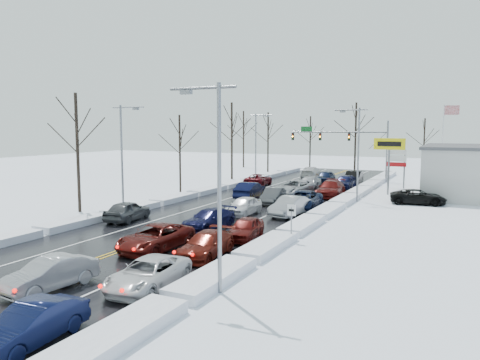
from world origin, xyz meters
The scene contains 45 objects.
ground centered at (0.00, 0.00, 0.00)m, with size 160.00×160.00×0.00m, color white.
road_surface centered at (0.00, 2.00, 0.01)m, with size 14.00×84.00×0.01m, color black.
snow_bank_left centered at (-7.60, 2.00, 0.00)m, with size 1.71×72.00×0.50m, color silver.
snow_bank_right centered at (7.60, 2.00, 0.00)m, with size 1.71×72.00×0.50m, color silver.
traffic_signal_mast centered at (3.45, 27.99, 5.48)m, with size 13.28×0.39×8.00m.
tires_plus_sign centered at (10.50, 15.99, 4.99)m, with size 3.20×0.34×6.00m.
used_vehicles_sign centered at (10.50, 22.00, 3.32)m, with size 2.20×0.22×4.65m.
speed_limit_sign centered at (8.20, -8.00, 1.63)m, with size 0.55×0.09×2.35m.
flagpole centered at (15.17, 30.00, 5.93)m, with size 1.87×1.20×10.00m.
streetlight_se centered at (8.30, -18.00, 5.31)m, with size 3.20×0.25×9.00m.
streetlight_ne centered at (8.30, 10.00, 5.31)m, with size 3.20×0.25×9.00m.
streetlight_sw centered at (-8.30, -4.00, 5.31)m, with size 3.20×0.25×9.00m.
streetlight_nw centered at (-8.30, 24.00, 5.31)m, with size 3.20×0.25×9.00m.
tree_left_b centered at (-11.50, -6.00, 6.99)m, with size 4.00×4.00×10.00m.
tree_left_c centered at (-10.50, 8.00, 5.94)m, with size 3.40×3.40×8.50m.
tree_left_d centered at (-11.20, 22.00, 7.33)m, with size 4.20×4.20×10.50m.
tree_left_e centered at (-10.80, 34.00, 6.64)m, with size 3.80×3.80×9.50m.
tree_far_a centered at (-18.00, 40.00, 6.99)m, with size 4.00×4.00×10.00m.
tree_far_b centered at (-6.00, 41.00, 6.29)m, with size 3.60×3.60×9.00m.
tree_far_c centered at (2.00, 39.00, 7.68)m, with size 4.40×4.40×11.00m.
tree_far_d centered at (12.00, 40.50, 5.94)m, with size 3.40×3.40×8.50m.
queued_car_1 centered at (1.56, -20.94, 0.00)m, with size 1.51×4.32×1.42m, color #94969B.
queued_car_2 centered at (1.75, -13.41, 0.00)m, with size 2.48×5.37×1.49m, color #460C09.
queued_car_3 centered at (1.66, -6.95, 0.00)m, with size 1.94×4.78×1.39m, color black.
queued_car_4 centered at (1.64, -1.23, 0.00)m, with size 1.78×4.41×1.50m, color silver.
queued_car_5 centered at (1.71, 5.16, 0.00)m, with size 1.56×4.46×1.47m, color #3A3D3F.
queued_car_6 centered at (1.90, 10.42, 0.00)m, with size 2.84×6.16×1.71m, color #94979B.
queued_car_7 centered at (1.72, 16.05, 0.00)m, with size 2.07×5.10×1.48m, color #919398.
queued_car_8 centered at (1.70, 23.17, 0.00)m, with size 1.84×4.57×1.56m, color black.
queued_car_9 centered at (5.23, -25.04, 0.00)m, with size 1.45×4.16×1.37m, color black.
queued_car_10 centered at (5.34, -18.90, 0.00)m, with size 2.22×4.81×1.34m, color silver.
queued_car_11 centered at (5.10, -13.30, 0.00)m, with size 1.90×4.66×1.35m, color #54130B.
queued_car_12 centered at (5.35, -8.72, 0.00)m, with size 1.66×4.12×1.40m, color #4C0D0A.
queued_car_13 centered at (5.20, 0.04, 0.00)m, with size 1.67×4.79×1.58m, color gray.
queued_car_14 centered at (5.12, 3.51, 0.00)m, with size 2.64×5.72×1.59m, color black.
queued_car_15 centered at (5.39, 11.86, 0.00)m, with size 2.32×5.69×1.65m, color #4F0C0A.
queued_car_16 centered at (5.28, 18.70, 0.00)m, with size 1.95×4.86×1.66m, color black.
queued_car_17 centered at (5.33, 22.96, 0.00)m, with size 1.80×5.15×1.70m, color black.
oncoming_car_0 centered at (-1.61, 7.14, 0.00)m, with size 1.76×5.04×1.66m, color black.
oncoming_car_1 centered at (-5.15, 17.31, 0.00)m, with size 2.37×5.14×1.43m, color #510A10.
oncoming_car_2 centered at (-1.90, 28.59, 0.00)m, with size 2.24×5.51×1.60m, color silver.
oncoming_car_3 centered at (-5.35, -7.26, 0.00)m, with size 1.84×4.58×1.56m, color #404245.
parked_car_0 centered at (13.99, 10.72, 0.00)m, with size 2.31×5.01×1.39m, color black.
parked_car_1 centered at (17.07, 16.43, 0.00)m, with size 1.87×4.60×1.34m, color black.
parked_car_2 centered at (15.18, 22.79, 0.00)m, with size 1.75×4.34×1.48m, color #4D120A.
Camera 1 is at (17.87, -35.29, 7.16)m, focal length 35.00 mm.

